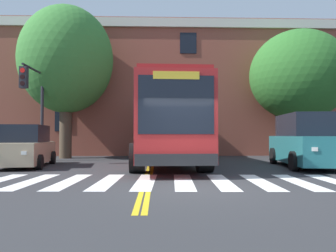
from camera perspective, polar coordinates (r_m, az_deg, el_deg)
ground_plane at (r=8.69m, az=3.99°, el=-10.64°), size 120.00×120.00×0.00m
crosswalk at (r=9.72m, az=2.72°, el=-9.65°), size 14.07×3.96×0.01m
lane_line_yellow_inner at (r=23.64m, az=-2.73°, el=-4.91°), size 0.12×36.00×0.01m
lane_line_yellow_outer at (r=23.64m, az=-2.34°, el=-4.91°), size 0.12×36.00×0.01m
city_bus at (r=15.33m, az=-0.42°, el=0.56°), size 3.32×10.93×3.59m
car_tan_near_lane at (r=15.50m, az=-23.60°, el=-3.44°), size 2.37×4.38×1.80m
car_teal_far_lane at (r=15.15m, az=23.03°, el=-2.57°), size 2.71×5.39×2.27m
traffic_light_far_corner at (r=17.77m, az=-22.20°, el=5.02°), size 0.34×2.65×5.20m
street_tree_curbside_large at (r=22.18m, az=21.85°, el=8.13°), size 6.91×6.31×7.93m
street_tree_curbside_small at (r=20.84m, az=-17.31°, el=10.91°), size 7.59×7.55×9.09m
building_facade at (r=26.51m, az=-6.30°, el=5.49°), size 30.77×9.41×9.26m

